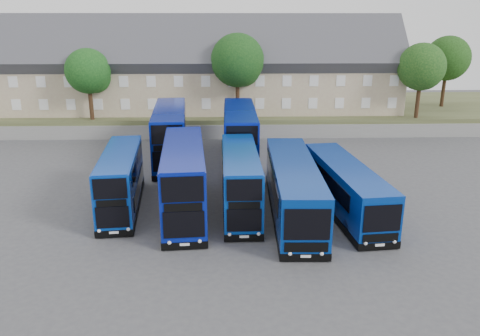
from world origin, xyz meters
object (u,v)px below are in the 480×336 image
dd_front_left (121,181)px  tree_far (448,60)px  tree_east (422,69)px  dd_front_mid (184,180)px  tree_west (90,73)px  coach_east_a (293,189)px  tree_mid (239,62)px

dd_front_left → tree_far: bearing=33.0°
tree_east → dd_front_mid: bearing=-138.3°
dd_front_left → tree_east: (28.61, 20.78, 5.46)m
tree_east → tree_west: bearing=-180.0°
tree_east → dd_front_left: bearing=-144.0°
coach_east_a → tree_far: bearing=53.4°
dd_front_left → tree_west: (-7.39, 20.78, 5.13)m
tree_west → tree_mid: size_ratio=0.83×
dd_front_mid → tree_east: bearing=37.2°
coach_east_a → tree_east: 28.61m
tree_west → dd_front_left: bearing=-70.4°
dd_front_left → tree_east: size_ratio=1.23×
tree_east → tree_mid: bearing=178.6°
dd_front_left → tree_far: 44.76m
coach_east_a → tree_far: size_ratio=1.54×
dd_front_left → dd_front_mid: bearing=-16.6°
dd_front_mid → tree_west: (-11.78, 21.62, 4.79)m
dd_front_left → tree_west: tree_west is taller
coach_east_a → tree_mid: 23.85m
tree_east → tree_far: bearing=49.4°
tree_east → tree_far: (6.00, 7.00, 0.34)m
coach_east_a → dd_front_left: bearing=174.0°
coach_east_a → dd_front_mid: bearing=176.0°
dd_front_left → tree_east: tree_east is taller
dd_front_mid → tree_east: tree_east is taller
tree_mid → tree_far: size_ratio=1.06×
tree_mid → tree_far: 26.80m
tree_east → tree_far: 9.23m
tree_far → tree_mid: bearing=-166.0°
tree_mid → tree_east: size_ratio=1.12×
tree_west → tree_mid: bearing=1.8°
coach_east_a → tree_west: bearing=132.0°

